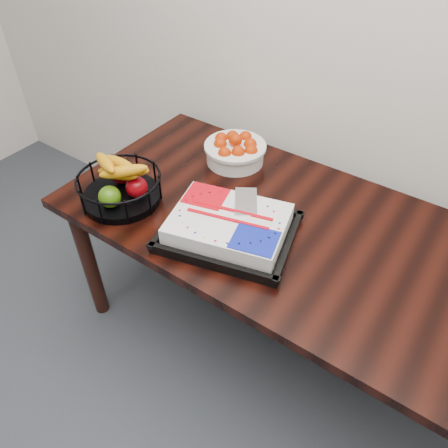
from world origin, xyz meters
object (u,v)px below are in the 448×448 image
Objects in this scene: cake_tray at (229,227)px; tangerine_bowl at (235,147)px; fruit_basket at (120,185)px; table at (285,240)px.

cake_tray is 1.99× the size of tangerine_bowl.
fruit_basket is (-0.22, -0.50, -0.00)m from tangerine_bowl.
table is 6.49× the size of tangerine_bowl.
cake_tray is 1.64× the size of fruit_basket.
table is 0.69m from fruit_basket.
fruit_basket is at bearing -113.52° from tangerine_bowl.
tangerine_bowl reaches higher than table.
fruit_basket reaches higher than table.
tangerine_bowl is at bearing 121.43° from cake_tray.
tangerine_bowl is 0.55m from fruit_basket.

